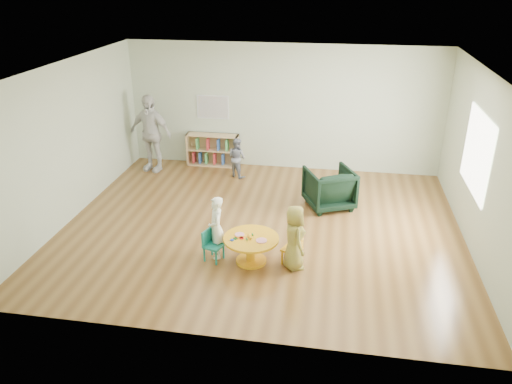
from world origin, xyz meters
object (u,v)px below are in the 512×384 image
at_px(activity_table, 251,245).
at_px(armchair, 329,188).
at_px(bookshelf, 213,150).
at_px(toddler, 237,158).
at_px(kid_chair_left, 212,244).
at_px(child_right, 294,238).
at_px(adult_caretaker, 150,133).
at_px(kid_chair_right, 294,249).
at_px(child_left, 216,228).

height_order(activity_table, armchair, armchair).
distance_m(bookshelf, toddler, 0.94).
bearing_deg(kid_chair_left, activity_table, 111.52).
relative_size(kid_chair_left, armchair, 0.60).
distance_m(child_right, adult_caretaker, 5.06).
xyz_separation_m(armchair, adult_caretaker, (-4.04, 1.30, 0.48)).
bearing_deg(toddler, adult_caretaker, 29.26).
xyz_separation_m(activity_table, toddler, (-0.93, 3.44, 0.14)).
relative_size(armchair, adult_caretaker, 0.49).
relative_size(child_right, toddler, 1.18).
bearing_deg(kid_chair_right, adult_caretaker, 69.58).
bearing_deg(toddler, armchair, -179.06).
bearing_deg(adult_caretaker, toddler, 10.47).
bearing_deg(activity_table, toddler, 105.09).
height_order(activity_table, adult_caretaker, adult_caretaker).
distance_m(child_left, child_right, 1.25).
relative_size(activity_table, child_right, 0.83).
distance_m(kid_chair_left, child_left, 0.27).
distance_m(bookshelf, child_right, 4.70).
distance_m(kid_chair_right, toddler, 3.75).
bearing_deg(bookshelf, adult_caretaker, -157.36).
bearing_deg(armchair, kid_chair_right, 53.06).
bearing_deg(toddler, activity_table, 136.67).
relative_size(toddler, adult_caretaker, 0.51).
relative_size(kid_chair_left, child_left, 0.50).
height_order(child_left, toddler, child_left).
relative_size(kid_chair_right, child_right, 0.48).
bearing_deg(bookshelf, kid_chair_left, -76.09).
relative_size(activity_table, toddler, 0.98).
xyz_separation_m(kid_chair_right, toddler, (-1.59, 3.39, 0.17)).
bearing_deg(child_right, bookshelf, 6.27).
bearing_deg(kid_chair_right, activity_table, 117.92).
relative_size(bookshelf, armchair, 1.41).
xyz_separation_m(kid_chair_left, armchair, (1.75, 2.25, 0.11)).
bearing_deg(kid_chair_right, toddler, 48.86).
bearing_deg(kid_chair_left, kid_chair_right, 112.27).
height_order(kid_chair_left, armchair, armchair).
bearing_deg(bookshelf, toddler, -40.79).
bearing_deg(activity_table, kid_chair_right, 4.21).
xyz_separation_m(kid_chair_left, kid_chair_right, (1.29, 0.08, -0.01)).
height_order(activity_table, toddler, toddler).
distance_m(child_left, toddler, 3.38).
bearing_deg(kid_chair_right, child_right, -150.51).
height_order(kid_chair_right, armchair, armchair).
xyz_separation_m(child_right, adult_caretaker, (-3.58, 3.56, 0.35)).
bearing_deg(armchair, bookshelf, -58.37).
distance_m(kid_chair_right, adult_caretaker, 5.02).
xyz_separation_m(child_left, toddler, (-0.36, 3.36, -0.07)).
xyz_separation_m(kid_chair_left, bookshelf, (-1.01, 4.08, 0.09)).
distance_m(kid_chair_left, bookshelf, 4.20).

